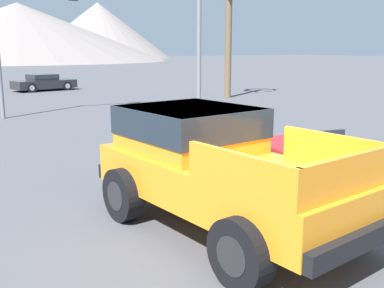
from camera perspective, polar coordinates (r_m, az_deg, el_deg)
ground_plane at (r=7.17m, az=5.19°, el=-10.95°), size 320.00×320.00×0.00m
orange_pickup_truck at (r=7.06m, az=2.64°, el=-2.22°), size 2.77×4.92×1.86m
red_convertible_car at (r=10.07m, az=16.79°, el=-2.27°), size 2.57×4.40×1.00m
parked_car_dark at (r=32.49m, az=-18.33°, el=7.46°), size 4.28×2.52×1.11m
traffic_light_main at (r=20.03m, az=-19.86°, el=15.24°), size 3.66×0.38×5.99m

